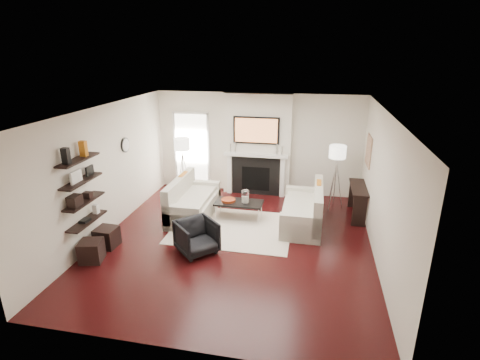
% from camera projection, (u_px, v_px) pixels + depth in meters
% --- Properties ---
extents(room_envelope, '(6.00, 6.00, 6.00)m').
position_uv_depth(room_envelope, '(234.00, 180.00, 7.27)').
color(room_envelope, black).
rests_on(room_envelope, ground).
extents(chimney_breast, '(1.80, 0.25, 2.70)m').
position_uv_depth(chimney_breast, '(257.00, 145.00, 9.93)').
color(chimney_breast, silver).
rests_on(chimney_breast, floor).
extents(fireplace_surround, '(1.30, 0.02, 1.04)m').
position_uv_depth(fireplace_surround, '(256.00, 176.00, 10.08)').
color(fireplace_surround, black).
rests_on(fireplace_surround, floor).
extents(firebox, '(0.75, 0.02, 0.65)m').
position_uv_depth(firebox, '(256.00, 179.00, 10.10)').
color(firebox, black).
rests_on(firebox, floor).
extents(mantel_pilaster_l, '(0.12, 0.08, 1.10)m').
position_uv_depth(mantel_pilaster_l, '(229.00, 174.00, 10.18)').
color(mantel_pilaster_l, white).
rests_on(mantel_pilaster_l, floor).
extents(mantel_pilaster_r, '(0.12, 0.08, 1.10)m').
position_uv_depth(mantel_pilaster_r, '(282.00, 177.00, 9.91)').
color(mantel_pilaster_r, white).
rests_on(mantel_pilaster_r, floor).
extents(mantel_shelf, '(1.70, 0.18, 0.07)m').
position_uv_depth(mantel_shelf, '(256.00, 155.00, 9.83)').
color(mantel_shelf, white).
rests_on(mantel_shelf, chimney_breast).
extents(tv_body, '(1.20, 0.06, 0.70)m').
position_uv_depth(tv_body, '(256.00, 130.00, 9.64)').
color(tv_body, black).
rests_on(tv_body, chimney_breast).
extents(tv_screen, '(1.10, 0.00, 0.62)m').
position_uv_depth(tv_screen, '(256.00, 131.00, 9.61)').
color(tv_screen, '#BF723F').
rests_on(tv_screen, tv_body).
extents(candlestick_l_tall, '(0.04, 0.04, 0.30)m').
position_uv_depth(candlestick_l_tall, '(235.00, 147.00, 9.88)').
color(candlestick_l_tall, silver).
rests_on(candlestick_l_tall, mantel_shelf).
extents(candlestick_l_short, '(0.04, 0.04, 0.24)m').
position_uv_depth(candlestick_l_short, '(231.00, 148.00, 9.92)').
color(candlestick_l_short, silver).
rests_on(candlestick_l_short, mantel_shelf).
extents(candlestick_r_tall, '(0.04, 0.04, 0.30)m').
position_uv_depth(candlestick_r_tall, '(277.00, 149.00, 9.68)').
color(candlestick_r_tall, silver).
rests_on(candlestick_r_tall, mantel_shelf).
extents(candlestick_r_short, '(0.04, 0.04, 0.24)m').
position_uv_depth(candlestick_r_short, '(282.00, 151.00, 9.67)').
color(candlestick_r_short, silver).
rests_on(candlestick_r_short, mantel_shelf).
extents(hallway_panel, '(0.90, 0.02, 2.10)m').
position_uv_depth(hallway_panel, '(192.00, 151.00, 10.47)').
color(hallway_panel, white).
rests_on(hallway_panel, floor).
extents(door_trim_l, '(0.06, 0.06, 2.16)m').
position_uv_depth(door_trim_l, '(176.00, 151.00, 10.54)').
color(door_trim_l, white).
rests_on(door_trim_l, floor).
extents(door_trim_r, '(0.06, 0.06, 2.16)m').
position_uv_depth(door_trim_r, '(208.00, 152.00, 10.36)').
color(door_trim_r, white).
rests_on(door_trim_r, floor).
extents(door_trim_top, '(1.02, 0.06, 0.06)m').
position_uv_depth(door_trim_top, '(190.00, 113.00, 10.09)').
color(door_trim_top, white).
rests_on(door_trim_top, wall_back).
extents(rug, '(2.60, 2.00, 0.01)m').
position_uv_depth(rug, '(232.00, 228.00, 8.31)').
color(rug, beige).
rests_on(rug, floor).
extents(loveseat_left_base, '(0.85, 1.80, 0.42)m').
position_uv_depth(loveseat_left_base, '(194.00, 208.00, 8.85)').
color(loveseat_left_base, beige).
rests_on(loveseat_left_base, floor).
extents(loveseat_left_back, '(0.18, 1.80, 0.80)m').
position_uv_depth(loveseat_left_back, '(180.00, 194.00, 8.81)').
color(loveseat_left_back, beige).
rests_on(loveseat_left_back, floor).
extents(loveseat_left_arm_n, '(0.85, 0.18, 0.60)m').
position_uv_depth(loveseat_left_arm_n, '(182.00, 219.00, 8.07)').
color(loveseat_left_arm_n, beige).
rests_on(loveseat_left_arm_n, floor).
extents(loveseat_left_arm_s, '(0.85, 0.18, 0.60)m').
position_uv_depth(loveseat_left_arm_s, '(204.00, 192.00, 9.57)').
color(loveseat_left_arm_s, beige).
rests_on(loveseat_left_arm_s, floor).
extents(loveseat_left_cushion, '(0.63, 1.44, 0.10)m').
position_uv_depth(loveseat_left_cushion, '(195.00, 198.00, 8.75)').
color(loveseat_left_cushion, beige).
rests_on(loveseat_left_cushion, loveseat_left_base).
extents(pillow_left_orange, '(0.10, 0.42, 0.42)m').
position_uv_depth(pillow_left_orange, '(184.00, 182.00, 9.02)').
color(pillow_left_orange, '#BE6B17').
rests_on(pillow_left_orange, loveseat_left_cushion).
extents(pillow_left_charcoal, '(0.10, 0.40, 0.40)m').
position_uv_depth(pillow_left_charcoal, '(175.00, 191.00, 8.46)').
color(pillow_left_charcoal, black).
rests_on(pillow_left_charcoal, loveseat_left_cushion).
extents(loveseat_right_base, '(0.85, 1.80, 0.42)m').
position_uv_depth(loveseat_right_base, '(302.00, 216.00, 8.41)').
color(loveseat_right_base, beige).
rests_on(loveseat_right_base, floor).
extents(loveseat_right_back, '(0.18, 1.80, 0.80)m').
position_uv_depth(loveseat_right_back, '(318.00, 204.00, 8.24)').
color(loveseat_right_back, beige).
rests_on(loveseat_right_back, floor).
extents(loveseat_right_arm_n, '(0.85, 0.18, 0.60)m').
position_uv_depth(loveseat_right_arm_n, '(300.00, 229.00, 7.63)').
color(loveseat_right_arm_n, beige).
rests_on(loveseat_right_arm_n, floor).
extents(loveseat_right_arm_s, '(0.85, 0.18, 0.60)m').
position_uv_depth(loveseat_right_arm_s, '(303.00, 199.00, 9.13)').
color(loveseat_right_arm_s, beige).
rests_on(loveseat_right_arm_s, floor).
extents(loveseat_right_cushion, '(0.63, 1.44, 0.10)m').
position_uv_depth(loveseat_right_cushion, '(300.00, 205.00, 8.33)').
color(loveseat_right_cushion, beige).
rests_on(loveseat_right_cushion, loveseat_right_base).
extents(pillow_right_orange, '(0.10, 0.42, 0.42)m').
position_uv_depth(pillow_right_orange, '(318.00, 191.00, 8.45)').
color(pillow_right_orange, '#BE6B17').
rests_on(pillow_right_orange, loveseat_right_cushion).
extents(pillow_right_charcoal, '(0.10, 0.40, 0.40)m').
position_uv_depth(pillow_right_charcoal, '(318.00, 201.00, 7.90)').
color(pillow_right_charcoal, black).
rests_on(pillow_right_charcoal, loveseat_right_cushion).
extents(coffee_table, '(1.10, 0.55, 0.04)m').
position_uv_depth(coffee_table, '(239.00, 203.00, 8.65)').
color(coffee_table, black).
rests_on(coffee_table, floor).
extents(coffee_leg_nw, '(0.02, 0.02, 0.38)m').
position_uv_depth(coffee_leg_nw, '(216.00, 213.00, 8.61)').
color(coffee_leg_nw, silver).
rests_on(coffee_leg_nw, floor).
extents(coffee_leg_ne, '(0.02, 0.02, 0.38)m').
position_uv_depth(coffee_leg_ne, '(259.00, 217.00, 8.43)').
color(coffee_leg_ne, silver).
rests_on(coffee_leg_ne, floor).
extents(coffee_leg_sw, '(0.02, 0.02, 0.38)m').
position_uv_depth(coffee_leg_sw, '(220.00, 206.00, 9.02)').
color(coffee_leg_sw, silver).
rests_on(coffee_leg_sw, floor).
extents(coffee_leg_se, '(0.02, 0.02, 0.38)m').
position_uv_depth(coffee_leg_se, '(261.00, 209.00, 8.83)').
color(coffee_leg_se, silver).
rests_on(coffee_leg_se, floor).
extents(hurricane_glass, '(0.18, 0.18, 0.31)m').
position_uv_depth(hurricane_glass, '(245.00, 197.00, 8.57)').
color(hurricane_glass, white).
rests_on(hurricane_glass, coffee_table).
extents(hurricane_candle, '(0.11, 0.11, 0.17)m').
position_uv_depth(hurricane_candle, '(245.00, 199.00, 8.59)').
color(hurricane_candle, white).
rests_on(hurricane_candle, coffee_table).
extents(copper_bowl, '(0.33, 0.33, 0.06)m').
position_uv_depth(copper_bowl, '(228.00, 200.00, 8.68)').
color(copper_bowl, '#B2401D').
rests_on(copper_bowl, coffee_table).
extents(armchair, '(0.95, 0.95, 0.72)m').
position_uv_depth(armchair, '(197.00, 235.00, 7.23)').
color(armchair, black).
rests_on(armchair, floor).
extents(lamp_left_post, '(0.02, 0.02, 1.20)m').
position_uv_depth(lamp_left_post, '(184.00, 175.00, 9.90)').
color(lamp_left_post, silver).
rests_on(lamp_left_post, floor).
extents(lamp_left_shade, '(0.40, 0.40, 0.30)m').
position_uv_depth(lamp_left_shade, '(182.00, 144.00, 9.61)').
color(lamp_left_shade, white).
rests_on(lamp_left_shade, lamp_left_post).
extents(lamp_left_leg_a, '(0.25, 0.02, 1.23)m').
position_uv_depth(lamp_left_leg_a, '(187.00, 176.00, 9.88)').
color(lamp_left_leg_a, silver).
rests_on(lamp_left_leg_a, floor).
extents(lamp_left_leg_b, '(0.14, 0.22, 1.23)m').
position_uv_depth(lamp_left_leg_b, '(183.00, 174.00, 10.00)').
color(lamp_left_leg_b, silver).
rests_on(lamp_left_leg_b, floor).
extents(lamp_left_leg_c, '(0.14, 0.22, 1.23)m').
position_uv_depth(lamp_left_leg_c, '(180.00, 176.00, 9.82)').
color(lamp_left_leg_c, silver).
rests_on(lamp_left_leg_c, floor).
extents(lamp_right_post, '(0.02, 0.02, 1.20)m').
position_uv_depth(lamp_right_post, '(335.00, 185.00, 9.18)').
color(lamp_right_post, silver).
rests_on(lamp_right_post, floor).
extents(lamp_right_shade, '(0.40, 0.40, 0.30)m').
position_uv_depth(lamp_right_shade, '(338.00, 152.00, 8.89)').
color(lamp_right_shade, white).
rests_on(lamp_right_shade, lamp_right_post).
extents(lamp_right_leg_a, '(0.25, 0.02, 1.23)m').
position_uv_depth(lamp_right_leg_a, '(339.00, 186.00, 9.16)').
color(lamp_right_leg_a, silver).
rests_on(lamp_right_leg_a, floor).
extents(lamp_right_leg_b, '(0.14, 0.22, 1.23)m').
position_uv_depth(lamp_right_leg_b, '(332.00, 184.00, 9.28)').
color(lamp_right_leg_b, silver).
rests_on(lamp_right_leg_b, floor).
extents(lamp_right_leg_c, '(0.14, 0.22, 1.23)m').
position_uv_depth(lamp_right_leg_c, '(333.00, 186.00, 9.10)').
color(lamp_right_leg_c, silver).
rests_on(lamp_right_leg_c, floor).
extents(console_top, '(0.35, 1.20, 0.04)m').
position_uv_depth(console_top, '(359.00, 187.00, 8.67)').
color(console_top, black).
rests_on(console_top, floor).
extents(console_leg_n, '(0.30, 0.04, 0.71)m').
position_uv_depth(console_leg_n, '(359.00, 212.00, 8.29)').
color(console_leg_n, black).
rests_on(console_leg_n, floor).
extents(console_leg_s, '(0.30, 0.04, 0.71)m').
position_uv_depth(console_leg_s, '(355.00, 194.00, 9.31)').
color(console_leg_s, black).
rests_on(console_leg_s, floor).
extents(wall_art, '(0.03, 0.70, 0.70)m').
position_uv_depth(wall_art, '(369.00, 151.00, 8.59)').
color(wall_art, '#A07150').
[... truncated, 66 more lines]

